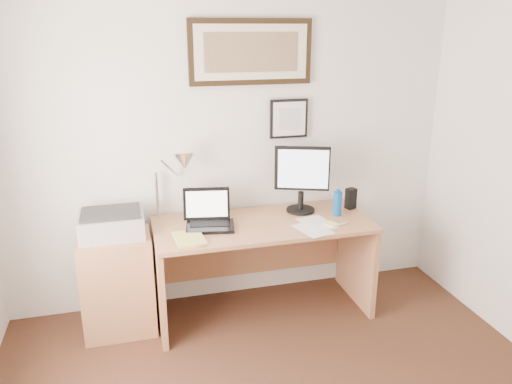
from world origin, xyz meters
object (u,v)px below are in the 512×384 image
object	(u,v)px
book	(175,241)
lcd_monitor	(302,176)
printer	(112,224)
laptop	(209,218)
side_cabinet	(118,284)
desk	(260,247)
water_bottle	(337,204)

from	to	relation	value
book	lcd_monitor	size ratio (longest dim) A/B	0.51
lcd_monitor	printer	distance (m)	1.44
book	laptop	bearing A→B (deg)	40.42
side_cabinet	printer	world-z (taller)	printer
book	desk	distance (m)	0.76
laptop	water_bottle	bearing A→B (deg)	-2.42
side_cabinet	printer	bearing A→B (deg)	96.66
side_cabinet	water_bottle	bearing A→B (deg)	-1.74
water_bottle	lcd_monitor	distance (m)	0.34
water_bottle	laptop	xyz separation A→B (m)	(-0.99, 0.04, -0.04)
side_cabinet	water_bottle	distance (m)	1.73
book	laptop	size ratio (longest dim) A/B	0.70
side_cabinet	lcd_monitor	distance (m)	1.57
lcd_monitor	printer	xyz separation A→B (m)	(-1.42, -0.06, -0.22)
laptop	side_cabinet	bearing A→B (deg)	179.27
water_bottle	book	world-z (taller)	water_bottle
laptop	printer	world-z (taller)	laptop
side_cabinet	lcd_monitor	bearing A→B (deg)	3.85
book	laptop	distance (m)	0.36
lcd_monitor	book	bearing A→B (deg)	-161.77
book	printer	distance (m)	0.50
desk	laptop	distance (m)	0.49
printer	water_bottle	bearing A→B (deg)	-3.03
desk	water_bottle	bearing A→B (deg)	-8.26
side_cabinet	laptop	bearing A→B (deg)	-0.73
side_cabinet	water_bottle	size ratio (longest dim) A/B	3.88
side_cabinet	book	size ratio (longest dim) A/B	2.75
side_cabinet	lcd_monitor	size ratio (longest dim) A/B	1.40
water_bottle	book	bearing A→B (deg)	-171.46
water_bottle	desk	xyz separation A→B (m)	(-0.59, 0.09, -0.33)
printer	desk	bearing A→B (deg)	-0.14
laptop	lcd_monitor	size ratio (longest dim) A/B	0.73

